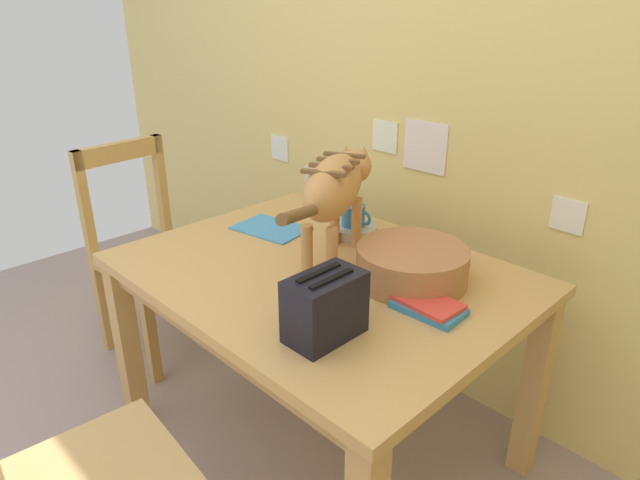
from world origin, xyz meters
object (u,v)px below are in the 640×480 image
at_px(wicker_basket, 412,264).
at_px(wooden_chair_near, 151,254).
at_px(dining_table, 320,292).
at_px(cat, 336,187).
at_px(coffee_mug, 354,215).
at_px(saucer_bowl, 353,229).
at_px(book_stack, 428,306).
at_px(magazine, 271,228).
at_px(toaster, 325,307).

xyz_separation_m(wicker_basket, wooden_chair_near, (-1.26, -0.21, -0.31)).
bearing_deg(wooden_chair_near, wicker_basket, 94.82).
height_order(dining_table, cat, cat).
bearing_deg(coffee_mug, saucer_bowl, 180.00).
distance_m(saucer_bowl, book_stack, 0.58).
bearing_deg(coffee_mug, cat, -64.06).
distance_m(cat, wicker_basket, 0.34).
distance_m(magazine, toaster, 0.75).
bearing_deg(wicker_basket, toaster, -85.91).
bearing_deg(saucer_bowl, book_stack, -26.86).
xyz_separation_m(cat, coffee_mug, (-0.09, 0.19, -0.17)).
xyz_separation_m(magazine, book_stack, (0.76, -0.07, 0.01)).
xyz_separation_m(dining_table, wicker_basket, (0.25, 0.14, 0.14)).
bearing_deg(wooden_chair_near, magazine, 100.78).
bearing_deg(coffee_mug, magazine, -143.33).
height_order(magazine, wooden_chair_near, wooden_chair_near).
bearing_deg(dining_table, wooden_chair_near, -175.69).
bearing_deg(wicker_basket, dining_table, -151.52).
height_order(magazine, toaster, toaster).
relative_size(book_stack, wooden_chair_near, 0.22).
relative_size(saucer_bowl, magazine, 0.68).
xyz_separation_m(coffee_mug, wicker_basket, (0.37, -0.15, -0.02)).
distance_m(dining_table, magazine, 0.39).
bearing_deg(book_stack, coffee_mug, 152.99).
relative_size(wicker_basket, toaster, 1.68).
xyz_separation_m(cat, wooden_chair_near, (-0.98, -0.17, -0.50)).
relative_size(saucer_bowl, toaster, 0.89).
bearing_deg(wooden_chair_near, book_stack, 89.42).
relative_size(saucer_bowl, wicker_basket, 0.53).
height_order(saucer_bowl, coffee_mug, coffee_mug).
distance_m(cat, toaster, 0.50).
relative_size(saucer_bowl, coffee_mug, 1.42).
xyz_separation_m(cat, toaster, (0.31, -0.36, -0.16)).
height_order(cat, toaster, cat).
height_order(coffee_mug, toaster, toaster).
xyz_separation_m(cat, saucer_bowl, (-0.10, 0.19, -0.23)).
xyz_separation_m(saucer_bowl, toaster, (0.40, -0.55, 0.07)).
relative_size(coffee_mug, book_stack, 0.61).
height_order(toaster, wooden_chair_near, wooden_chair_near).
bearing_deg(cat, magazine, 152.14).
bearing_deg(coffee_mug, book_stack, -27.01).
bearing_deg(saucer_bowl, magazine, -142.96).
relative_size(wicker_basket, wooden_chair_near, 0.36).
bearing_deg(toaster, cat, 130.68).
xyz_separation_m(coffee_mug, wooden_chair_near, (-0.89, -0.36, -0.33)).
height_order(coffee_mug, wicker_basket, same).
relative_size(book_stack, wicker_basket, 0.61).
distance_m(coffee_mug, wooden_chair_near, 1.01).
relative_size(dining_table, saucer_bowl, 6.99).
distance_m(saucer_bowl, wooden_chair_near, 0.99).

